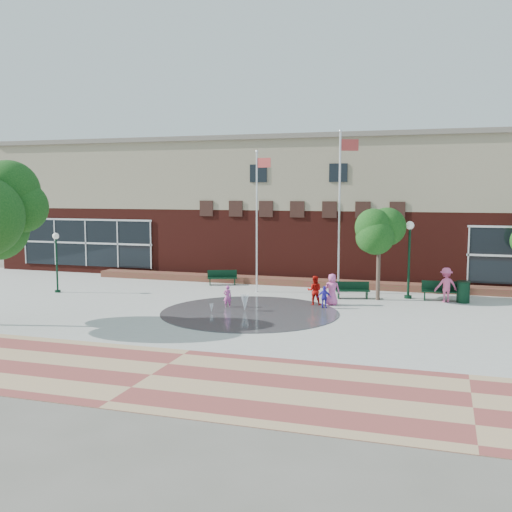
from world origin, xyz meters
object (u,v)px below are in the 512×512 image
(trash_can, at_px, (463,292))
(child_splash, at_px, (227,297))
(bench_left, at_px, (222,280))
(flagpole_left, at_px, (257,214))
(flagpole_right, at_px, (340,203))

(trash_can, bearing_deg, child_splash, -156.87)
(bench_left, distance_m, trash_can, 13.93)
(trash_can, distance_m, child_splash, 12.09)
(flagpole_left, distance_m, bench_left, 5.29)
(flagpole_right, relative_size, trash_can, 7.96)
(bench_left, xyz_separation_m, trash_can, (13.82, -1.73, 0.29))
(bench_left, relative_size, child_splash, 1.67)
(child_splash, bearing_deg, bench_left, -98.47)
(flagpole_left, bearing_deg, child_splash, -80.11)
(flagpole_left, distance_m, flagpole_right, 4.64)
(flagpole_left, xyz_separation_m, trash_can, (11.03, 0.03, -3.86))
(flagpole_right, bearing_deg, child_splash, -152.20)
(flagpole_right, xyz_separation_m, child_splash, (-4.55, -5.82, -4.51))
(flagpole_left, relative_size, trash_can, 7.00)
(trash_can, bearing_deg, flagpole_right, 170.73)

